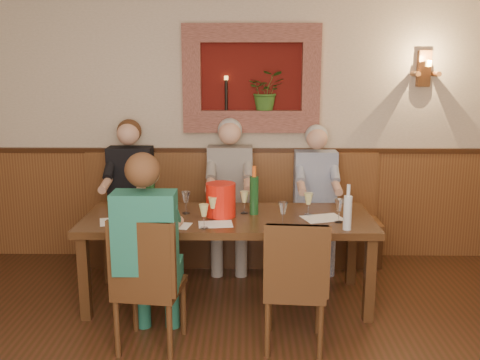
# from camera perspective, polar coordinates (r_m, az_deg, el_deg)

# --- Properties ---
(room_shell) EXTENTS (6.04, 6.04, 2.82)m
(room_shell) POSITION_cam_1_polar(r_m,az_deg,el_deg) (2.45, -2.91, 9.72)
(room_shell) COLOR #C4B394
(room_shell) RESTS_ON ground
(wainscoting) EXTENTS (6.02, 6.02, 1.15)m
(wainscoting) POSITION_cam_1_polar(r_m,az_deg,el_deg) (2.83, -2.61, -17.65)
(wainscoting) COLOR brown
(wainscoting) RESTS_ON ground
(wall_niche) EXTENTS (1.36, 0.30, 1.06)m
(wall_niche) POSITION_cam_1_polar(r_m,az_deg,el_deg) (5.39, 1.66, 10.26)
(wall_niche) COLOR #55100C
(wall_niche) RESTS_ON ground
(wall_sconce) EXTENTS (0.25, 0.20, 0.35)m
(wall_sconce) POSITION_cam_1_polar(r_m,az_deg,el_deg) (5.65, 19.07, 11.09)
(wall_sconce) COLOR brown
(wall_sconce) RESTS_ON ground
(dining_table) EXTENTS (2.40, 0.90, 0.75)m
(dining_table) POSITION_cam_1_polar(r_m,az_deg,el_deg) (4.50, -1.29, -4.81)
(dining_table) COLOR #3A2011
(dining_table) RESTS_ON ground
(bench) EXTENTS (3.00, 0.45, 1.11)m
(bench) POSITION_cam_1_polar(r_m,az_deg,el_deg) (5.50, -0.93, -5.37)
(bench) COLOR #381E0F
(bench) RESTS_ON ground
(chair_near_left) EXTENTS (0.49, 0.49, 0.99)m
(chair_near_left) POSITION_cam_1_polar(r_m,az_deg,el_deg) (3.96, -9.56, -13.43)
(chair_near_left) COLOR #3A2011
(chair_near_left) RESTS_ON ground
(chair_near_right) EXTENTS (0.46, 0.46, 0.96)m
(chair_near_right) POSITION_cam_1_polar(r_m,az_deg,el_deg) (3.94, 5.78, -13.59)
(chair_near_right) COLOR #3A2011
(chair_near_right) RESTS_ON ground
(person_bench_left) EXTENTS (0.44, 0.54, 1.47)m
(person_bench_left) POSITION_cam_1_polar(r_m,az_deg,el_deg) (5.44, -11.63, -2.75)
(person_bench_left) COLOR black
(person_bench_left) RESTS_ON ground
(person_bench_mid) EXTENTS (0.44, 0.54, 1.48)m
(person_bench_mid) POSITION_cam_1_polar(r_m,az_deg,el_deg) (5.32, -1.09, -2.78)
(person_bench_mid) COLOR #605958
(person_bench_mid) RESTS_ON ground
(person_bench_right) EXTENTS (0.42, 0.51, 1.41)m
(person_bench_right) POSITION_cam_1_polar(r_m,az_deg,el_deg) (5.37, 8.06, -3.08)
(person_bench_right) COLOR navy
(person_bench_right) RESTS_ON ground
(person_chair_front) EXTENTS (0.42, 0.52, 1.43)m
(person_chair_front) POSITION_cam_1_polar(r_m,az_deg,el_deg) (3.85, -9.66, -9.28)
(person_chair_front) COLOR #195057
(person_chair_front) RESTS_ON ground
(spittoon_bucket) EXTENTS (0.33, 0.33, 0.28)m
(spittoon_bucket) POSITION_cam_1_polar(r_m,az_deg,el_deg) (4.45, -2.06, -2.13)
(spittoon_bucket) COLOR red
(spittoon_bucket) RESTS_ON dining_table
(wine_bottle_green_a) EXTENTS (0.09, 0.09, 0.41)m
(wine_bottle_green_a) POSITION_cam_1_polar(r_m,az_deg,el_deg) (4.50, 1.51, -1.55)
(wine_bottle_green_a) COLOR #19471E
(wine_bottle_green_a) RESTS_ON dining_table
(wine_bottle_green_b) EXTENTS (0.08, 0.08, 0.39)m
(wine_bottle_green_b) POSITION_cam_1_polar(r_m,az_deg,el_deg) (4.51, -9.51, -1.81)
(wine_bottle_green_b) COLOR #19471E
(wine_bottle_green_b) RESTS_ON dining_table
(water_bottle) EXTENTS (0.08, 0.08, 0.35)m
(water_bottle) POSITION_cam_1_polar(r_m,az_deg,el_deg) (4.17, 11.40, -3.33)
(water_bottle) COLOR silver
(water_bottle) RESTS_ON dining_table
(tasting_sheet_a) EXTENTS (0.37, 0.31, 0.00)m
(tasting_sheet_a) POSITION_cam_1_polar(r_m,az_deg,el_deg) (4.45, -12.66, -4.28)
(tasting_sheet_a) COLOR white
(tasting_sheet_a) RESTS_ON dining_table
(tasting_sheet_b) EXTENTS (0.29, 0.22, 0.00)m
(tasting_sheet_b) POSITION_cam_1_polar(r_m,az_deg,el_deg) (4.26, -2.63, -4.72)
(tasting_sheet_b) COLOR white
(tasting_sheet_b) RESTS_ON dining_table
(tasting_sheet_c) EXTENTS (0.38, 0.32, 0.00)m
(tasting_sheet_c) POSITION_cam_1_polar(r_m,az_deg,el_deg) (4.47, 8.80, -4.04)
(tasting_sheet_c) COLOR white
(tasting_sheet_c) RESTS_ON dining_table
(tasting_sheet_d) EXTENTS (0.28, 0.22, 0.00)m
(tasting_sheet_d) POSITION_cam_1_polar(r_m,az_deg,el_deg) (4.25, -7.03, -4.83)
(tasting_sheet_d) COLOR white
(tasting_sheet_d) RESTS_ON dining_table
(wine_glass_0) EXTENTS (0.08, 0.08, 0.19)m
(wine_glass_0) POSITION_cam_1_polar(r_m,az_deg,el_deg) (4.56, -5.79, -2.41)
(wine_glass_0) COLOR white
(wine_glass_0) RESTS_ON dining_table
(wine_glass_1) EXTENTS (0.08, 0.08, 0.19)m
(wine_glass_1) POSITION_cam_1_polar(r_m,az_deg,el_deg) (4.25, -7.87, -3.55)
(wine_glass_1) COLOR #DDDA84
(wine_glass_1) RESTS_ON dining_table
(wine_glass_2) EXTENTS (0.08, 0.08, 0.19)m
(wine_glass_2) POSITION_cam_1_polar(r_m,az_deg,el_deg) (4.14, -3.87, -3.89)
(wine_glass_2) COLOR #DDDA84
(wine_glass_2) RESTS_ON dining_table
(wine_glass_3) EXTENTS (0.08, 0.08, 0.19)m
(wine_glass_3) POSITION_cam_1_polar(r_m,az_deg,el_deg) (4.52, 7.29, -2.58)
(wine_glass_3) COLOR #DDDA84
(wine_glass_3) RESTS_ON dining_table
(wine_glass_4) EXTENTS (0.08, 0.08, 0.19)m
(wine_glass_4) POSITION_cam_1_polar(r_m,az_deg,el_deg) (4.21, 4.59, -3.63)
(wine_glass_4) COLOR white
(wine_glass_4) RESTS_ON dining_table
(wine_glass_5) EXTENTS (0.08, 0.08, 0.19)m
(wine_glass_5) POSITION_cam_1_polar(r_m,az_deg,el_deg) (4.36, -2.91, -3.04)
(wine_glass_5) COLOR #DDDA84
(wine_glass_5) RESTS_ON dining_table
(wine_glass_6) EXTENTS (0.08, 0.08, 0.19)m
(wine_glass_6) POSITION_cam_1_polar(r_m,az_deg,el_deg) (4.54, 0.46, -2.39)
(wine_glass_6) COLOR #DDDA84
(wine_glass_6) RESTS_ON dining_table
(wine_glass_7) EXTENTS (0.08, 0.08, 0.19)m
(wine_glass_7) POSITION_cam_1_polar(r_m,az_deg,el_deg) (4.47, -12.59, -2.93)
(wine_glass_7) COLOR #DDDA84
(wine_glass_7) RESTS_ON dining_table
(wine_glass_8) EXTENTS (0.08, 0.08, 0.19)m
(wine_glass_8) POSITION_cam_1_polar(r_m,az_deg,el_deg) (4.69, -10.57, -2.15)
(wine_glass_8) COLOR white
(wine_glass_8) RESTS_ON dining_table
(wine_glass_9) EXTENTS (0.08, 0.08, 0.19)m
(wine_glass_9) POSITION_cam_1_polar(r_m,az_deg,el_deg) (4.36, 10.50, -3.25)
(wine_glass_9) COLOR white
(wine_glass_9) RESTS_ON dining_table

